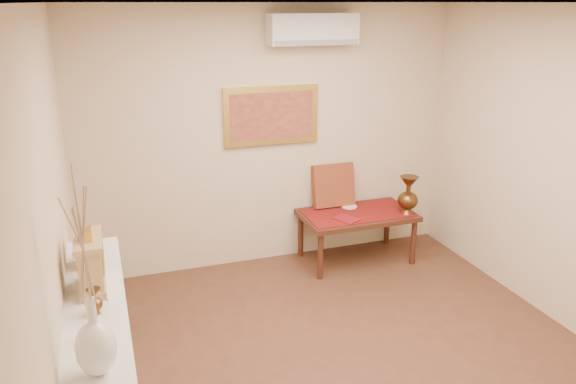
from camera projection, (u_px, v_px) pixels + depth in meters
name	position (u px, v px, depth m)	size (l,w,h in m)	color
floor	(361.00, 377.00, 4.26)	(4.50, 4.50, 0.00)	brown
ceiling	(379.00, 3.00, 3.39)	(4.50, 4.50, 0.00)	silver
wall_back	(271.00, 139.00, 5.84)	(4.00, 0.02, 2.70)	beige
wall_left	(55.00, 251.00, 3.21)	(0.02, 4.50, 2.70)	beige
white_vase	(87.00, 278.00, 2.58)	(0.20, 0.20, 1.04)	silver
candlestick	(92.00, 321.00, 3.01)	(0.10, 0.10, 0.21)	silver
brass_urn_small	(94.00, 298.00, 3.24)	(0.09, 0.09, 0.21)	brown
table_cloth	(357.00, 213.00, 6.03)	(1.14, 0.59, 0.01)	maroon
brass_urn_tall	(408.00, 191.00, 5.93)	(0.22, 0.22, 0.49)	brown
plate	(349.00, 206.00, 6.18)	(0.17, 0.17, 0.01)	silver
menu	(346.00, 219.00, 5.83)	(0.18, 0.25, 0.01)	maroon
cushion	(333.00, 185.00, 6.16)	(0.47, 0.10, 0.47)	maroon
display_ledge	(103.00, 371.00, 3.54)	(0.37, 2.02, 0.98)	white
mantel_clock	(91.00, 264.00, 3.50)	(0.17, 0.36, 0.41)	tan
wooden_chest	(91.00, 248.00, 3.85)	(0.16, 0.21, 0.24)	tan
low_table	(357.00, 219.00, 6.05)	(1.20, 0.70, 0.55)	#442114
painting	(271.00, 116.00, 5.74)	(1.00, 0.06, 0.60)	gold
ac_unit	(313.00, 29.00, 5.49)	(0.90, 0.25, 0.30)	silver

